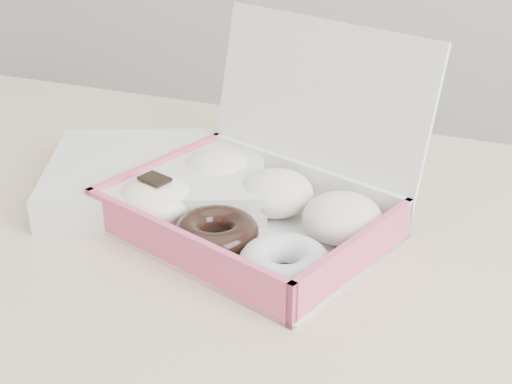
% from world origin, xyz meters
% --- Properties ---
extents(table, '(1.20, 0.80, 0.75)m').
position_xyz_m(table, '(0.00, 0.00, 0.67)').
color(table, '#D3B58B').
rests_on(table, ground).
extents(donut_box, '(0.35, 0.33, 0.20)m').
position_xyz_m(donut_box, '(0.02, 0.07, 0.78)').
color(donut_box, white).
rests_on(donut_box, table).
extents(newspapers, '(0.31, 0.28, 0.04)m').
position_xyz_m(newspapers, '(-0.12, 0.10, 0.77)').
color(newspapers, silver).
rests_on(newspapers, table).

